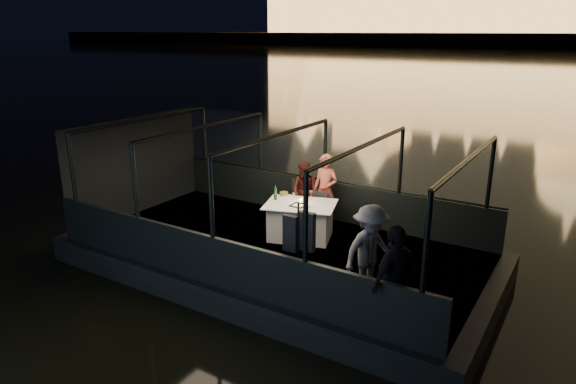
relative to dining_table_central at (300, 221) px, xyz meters
The scene contains 27 objects.
river_water 79.40m from the dining_table_central, 90.13° to the left, with size 500.00×500.00×0.00m, color black.
boat_hull 1.09m from the dining_table_central, 106.61° to the right, with size 8.60×4.40×1.00m, color black.
boat_deck 0.75m from the dining_table_central, 106.61° to the right, with size 8.00×4.00×0.04m, color black.
gunwale_port 1.41m from the dining_table_central, 97.31° to the left, with size 8.00×0.08×0.90m, color black.
gunwale_starboard 2.61m from the dining_table_central, 93.95° to the right, with size 8.00×0.08×0.90m, color black.
cabin_glass_port 1.86m from the dining_table_central, 97.31° to the left, with size 8.00×0.02×1.40m, color #99B2B2, non-canonical shape.
cabin_glass_starboard 2.88m from the dining_table_central, 93.95° to the right, with size 8.00×0.02×1.40m, color #99B2B2, non-canonical shape.
cabin_roof_glass 2.02m from the dining_table_central, 106.61° to the right, with size 8.00×4.00×0.02m, color #99B2B2, non-canonical shape.
end_wall_fore 4.29m from the dining_table_central, behind, with size 0.02×4.00×2.30m, color black, non-canonical shape.
end_wall_aft 3.94m from the dining_table_central, ahead, with size 0.02×4.00×2.30m, color black, non-canonical shape.
canopy_ribs 0.99m from the dining_table_central, 106.61° to the right, with size 8.00×4.00×2.30m, color black, non-canonical shape.
dining_table_central is the anchor object (origin of this frame).
chair_port_left 1.06m from the dining_table_central, 125.13° to the left, with size 0.43×0.43×0.93m, color black.
chair_port_right 0.52m from the dining_table_central, 79.37° to the left, with size 0.40×0.40×0.85m, color black.
coat_stand 2.42m from the dining_table_central, 60.36° to the right, with size 0.44×0.35×1.60m, color black, non-canonical shape.
person_woman_coral 1.07m from the dining_table_central, 86.73° to the left, with size 0.59×0.39×1.63m, color #CA5B49.
person_man_maroon 1.14m from the dining_table_central, 115.12° to the left, with size 0.67×0.52×1.39m, color #401611.
passenger_stripe 2.75m from the dining_table_central, 34.76° to the right, with size 1.03×0.58×1.60m, color white.
passenger_dark 3.75m from the dining_table_central, 38.14° to the right, with size 0.97×0.41×1.66m, color black.
wine_bottle 0.80m from the dining_table_central, behind, with size 0.07×0.07×0.31m, color #123318.
bread_basket 0.79m from the dining_table_central, 153.06° to the left, with size 0.19×0.19×0.08m, color olive.
amber_candle 0.43m from the dining_table_central, 114.72° to the left, with size 0.06×0.06×0.08m, color #F5B33D.
plate_near 0.43m from the dining_table_central, 16.13° to the right, with size 0.25×0.25×0.02m, color silver.
plate_far 0.69m from the dining_table_central, 149.54° to the left, with size 0.23×0.23×0.01m, color white.
wine_glass_white 0.75m from the dining_table_central, behind, with size 0.06×0.06×0.19m, color white, non-canonical shape.
wine_glass_red 0.59m from the dining_table_central, 79.29° to the left, with size 0.07×0.07×0.20m, color white, non-canonical shape.
wine_glass_empty 0.52m from the dining_table_central, 164.34° to the left, with size 0.06×0.06×0.18m, color white, non-canonical shape.
Camera 1 is at (5.31, -8.13, 4.72)m, focal length 32.00 mm.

